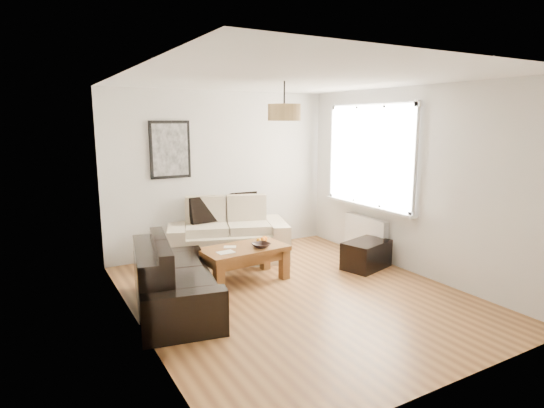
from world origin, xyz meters
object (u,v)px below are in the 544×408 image
sofa_leather (175,278)px  coffee_table (244,264)px  loveseat_cream (228,230)px  ottoman (366,255)px

sofa_leather → coffee_table: bearing=-57.1°
loveseat_cream → sofa_leather: bearing=-113.0°
loveseat_cream → coffee_table: bearing=-83.4°
coffee_table → ottoman: bearing=-12.9°
sofa_leather → ottoman: sofa_leather is taller
sofa_leather → ottoman: bearing=-78.7°
loveseat_cream → sofa_leather: size_ratio=1.05×
loveseat_cream → coffee_table: size_ratio=1.58×
ottoman → coffee_table: bearing=167.1°
coffee_table → ottoman: coffee_table is taller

